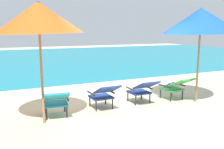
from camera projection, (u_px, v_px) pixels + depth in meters
The scene contains 9 objects.
ground_plane at pixel (75, 78), 9.93m from camera, with size 40.00×40.00×0.00m, color beige.
ocean_band at pixel (44, 58), 16.93m from camera, with size 40.00×18.00×0.01m, color teal.
lounge_chair_far_left at pixel (56, 101), 5.33m from camera, with size 0.64×0.93×0.68m.
lounge_chair_near_left at pixel (104, 94), 5.90m from camera, with size 0.57×0.89×0.68m.
lounge_chair_near_right at pixel (142, 89), 6.36m from camera, with size 0.55×0.88×0.68m.
lounge_chair_far_right at pixel (176, 86), 6.71m from camera, with size 0.63×0.93×0.68m.
beach_umbrella_left at pixel (39, 18), 4.73m from camera, with size 1.75×1.74×2.50m.
beach_umbrella_right at pixel (201, 21), 6.26m from camera, with size 2.31×2.30×2.53m.
beach_ball at pixel (170, 87), 7.91m from camera, with size 0.23×0.23×0.23m, color blue.
Camera 1 is at (-2.67, -5.49, 1.93)m, focal length 38.83 mm.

